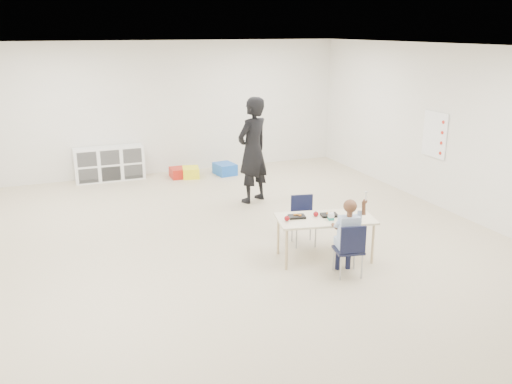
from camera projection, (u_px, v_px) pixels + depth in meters
name	position (u px, v px, depth m)	size (l,w,h in m)	color
room	(231.00, 151.00, 7.50)	(9.00, 9.02, 2.80)	beige
table	(325.00, 238.00, 7.36)	(1.40, 0.90, 0.59)	#F1E3C0
chair_near	(348.00, 249.00, 6.85)	(0.35, 0.32, 0.71)	black
chair_far	(304.00, 221.00, 7.83)	(0.35, 0.32, 0.71)	black
child	(349.00, 234.00, 6.79)	(0.48, 0.48, 1.12)	#BAD4FC
lunch_tray_near	(329.00, 215.00, 7.33)	(0.22, 0.16, 0.03)	black
lunch_tray_far	(297.00, 217.00, 7.27)	(0.22, 0.16, 0.03)	black
milk_carton	(331.00, 217.00, 7.16)	(0.07, 0.07, 0.10)	white
bread_roll	(348.00, 217.00, 7.20)	(0.09, 0.09, 0.07)	tan
apple_near	(316.00, 214.00, 7.31)	(0.07, 0.07, 0.07)	maroon
apple_far	(287.00, 219.00, 7.13)	(0.07, 0.07, 0.07)	maroon
cubby_shelf	(109.00, 164.00, 11.19)	(1.40, 0.40, 0.70)	white
rules_poster	(435.00, 135.00, 9.47)	(0.02, 0.60, 0.80)	white
adult	(253.00, 150.00, 9.65)	(0.69, 0.45, 1.90)	black
bin_red	(178.00, 173.00, 11.45)	(0.32, 0.42, 0.20)	red
bin_yellow	(191.00, 172.00, 11.47)	(0.34, 0.44, 0.21)	#FFF81A
bin_blue	(225.00, 169.00, 11.70)	(0.38, 0.49, 0.24)	blue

